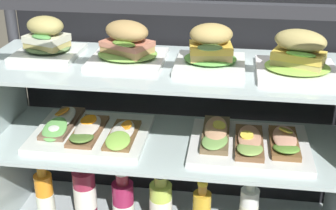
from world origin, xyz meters
TOP-DOWN VIEW (x-y plane):
  - case_frame at (0.00, 0.10)m, footprint 1.11×0.41m
  - riser_lower_tier at (0.00, 0.00)m, footprint 1.04×0.34m
  - shelf_lower_glass at (0.00, 0.00)m, footprint 1.05×0.36m
  - riser_upper_tier at (0.00, 0.00)m, footprint 1.04×0.34m
  - shelf_upper_glass at (0.00, 0.00)m, footprint 1.05×0.36m
  - plated_roll_sandwich_mid_left at (-0.36, 0.03)m, footprint 0.18×0.18m
  - plated_roll_sandwich_near_right_corner at (-0.12, 0.02)m, footprint 0.21×0.21m
  - plated_roll_sandwich_mid_right at (0.11, -0.00)m, footprint 0.19×0.19m
  - plated_roll_sandwich_left_of_center at (0.34, -0.02)m, footprint 0.21×0.21m
  - open_sandwich_tray_far_left at (-0.24, -0.00)m, footprint 0.34×0.27m
  - open_sandwich_tray_mid_right at (0.23, -0.00)m, footprint 0.34×0.27m
  - juice_bottle_front_right_end at (-0.40, -0.02)m, footprint 0.06×0.06m
  - juice_bottle_back_right at (-0.27, -0.01)m, footprint 0.07×0.07m
  - juice_bottle_back_left at (-0.14, -0.00)m, footprint 0.07×0.07m
  - juice_bottle_front_left_end at (-0.02, -0.01)m, footprint 0.07×0.07m

SIDE VIEW (x-z plane):
  - juice_bottle_back_left at x=-0.14m, z-range 0.01..0.21m
  - juice_bottle_front_right_end at x=-0.40m, z-range 0.01..0.23m
  - juice_bottle_front_left_end at x=-0.02m, z-range 0.02..0.23m
  - juice_bottle_back_right at x=-0.27m, z-range 0.01..0.26m
  - riser_lower_tier at x=0.00m, z-range 0.03..0.33m
  - shelf_lower_glass at x=0.00m, z-range 0.33..0.34m
  - open_sandwich_tray_far_left at x=-0.24m, z-range 0.33..0.40m
  - open_sandwich_tray_mid_right at x=0.23m, z-range 0.33..0.40m
  - case_frame at x=0.00m, z-range 0.04..0.84m
  - riser_upper_tier at x=0.00m, z-range 0.34..0.57m
  - shelf_upper_glass at x=0.00m, z-range 0.57..0.58m
  - plated_roll_sandwich_left_of_center at x=0.34m, z-range 0.57..0.68m
  - plated_roll_sandwich_near_right_corner at x=-0.12m, z-range 0.57..0.68m
  - plated_roll_sandwich_mid_left at x=-0.36m, z-range 0.57..0.69m
  - plated_roll_sandwich_mid_right at x=0.11m, z-range 0.57..0.69m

